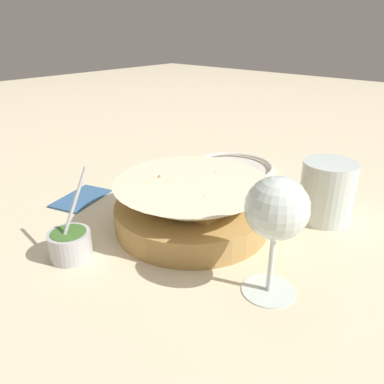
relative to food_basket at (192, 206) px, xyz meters
The scene contains 7 objects.
ground_plane 0.04m from the food_basket, 120.00° to the right, with size 4.00×4.00×0.00m, color beige.
food_basket is the anchor object (origin of this frame).
sauce_cup 0.20m from the food_basket, 159.27° to the left, with size 0.07×0.06×0.13m.
wine_glass 0.21m from the food_basket, 108.69° to the right, with size 0.08×0.08×0.16m.
beer_mug 0.23m from the food_basket, 42.28° to the right, with size 0.13×0.09×0.10m.
side_plate 0.27m from the food_basket, 21.57° to the left, with size 0.20×0.20×0.01m.
napkin 0.24m from the food_basket, 106.09° to the left, with size 0.12×0.10×0.01m.
Camera 1 is at (-0.40, -0.35, 0.31)m, focal length 35.00 mm.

